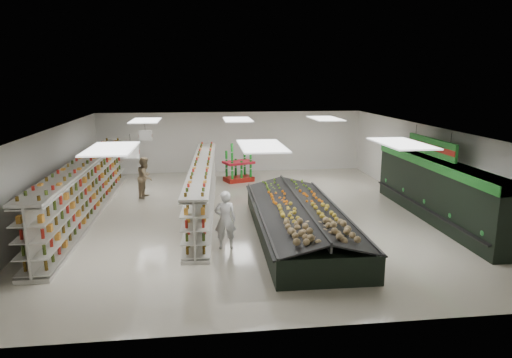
{
  "coord_description": "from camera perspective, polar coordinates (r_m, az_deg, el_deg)",
  "views": [
    {
      "loc": [
        -1.66,
        -16.23,
        5.0
      ],
      "look_at": [
        0.34,
        0.03,
        1.33
      ],
      "focal_mm": 32.0,
      "sensor_mm": 36.0,
      "label": 1
    }
  ],
  "objects": [
    {
      "name": "ceiling",
      "position": [
        16.41,
        -1.16,
        6.33
      ],
      "size": [
        14.0,
        16.0,
        0.02
      ],
      "primitive_type": "cube",
      "color": "white",
      "rests_on": "wall_back"
    },
    {
      "name": "produce_island",
      "position": [
        14.79,
        5.45,
        -5.03
      ],
      "size": [
        2.96,
        7.83,
        1.16
      ],
      "rotation": [
        0.0,
        0.0,
        -0.02
      ],
      "color": "black",
      "rests_on": "floor"
    },
    {
      "name": "soda_endcap",
      "position": [
        22.25,
        -2.19,
        1.88
      ],
      "size": [
        1.62,
        1.36,
        1.76
      ],
      "rotation": [
        0.0,
        0.0,
        0.36
      ],
      "color": "#A31B12",
      "rests_on": "floor"
    },
    {
      "name": "wall_right",
      "position": [
        18.7,
        20.72,
        1.33
      ],
      "size": [
        0.02,
        16.0,
        3.2
      ],
      "primitive_type": "cube",
      "color": "white",
      "rests_on": "floor"
    },
    {
      "name": "gondola_left",
      "position": [
        17.85,
        -20.45,
        -1.35
      ],
      "size": [
        0.94,
        11.74,
        2.04
      ],
      "rotation": [
        0.0,
        0.0,
        -0.0
      ],
      "color": "beige",
      "rests_on": "floor"
    },
    {
      "name": "shopper_background",
      "position": [
        19.81,
        -13.67,
        0.22
      ],
      "size": [
        0.7,
        0.94,
        1.73
      ],
      "primitive_type": "imported",
      "rotation": [
        0.0,
        0.0,
        1.34
      ],
      "color": "#98765D",
      "rests_on": "floor"
    },
    {
      "name": "hortifruti_banner",
      "position": [
        16.88,
        21.06,
        3.78
      ],
      "size": [
        0.12,
        3.2,
        0.95
      ],
      "color": "#217D28",
      "rests_on": "ceiling"
    },
    {
      "name": "gondola_center",
      "position": [
        17.51,
        -6.66,
        -1.19
      ],
      "size": [
        1.35,
        10.63,
        1.84
      ],
      "rotation": [
        0.0,
        0.0,
        -0.05
      ],
      "color": "beige",
      "rests_on": "floor"
    },
    {
      "name": "floor",
      "position": [
        17.06,
        -1.11,
        -4.42
      ],
      "size": [
        16.0,
        16.0,
        0.0
      ],
      "primitive_type": "plane",
      "color": "beige",
      "rests_on": "ground"
    },
    {
      "name": "aisle_sign_near",
      "position": [
        14.56,
        -15.39,
        3.29
      ],
      "size": [
        0.52,
        0.06,
        0.75
      ],
      "color": "white",
      "rests_on": "ceiling"
    },
    {
      "name": "shopper_main",
      "position": [
        13.53,
        -3.89,
        -5.12
      ],
      "size": [
        0.65,
        0.43,
        1.77
      ],
      "primitive_type": "imported",
      "rotation": [
        0.0,
        0.0,
        3.13
      ],
      "color": "white",
      "rests_on": "floor"
    },
    {
      "name": "wall_back",
      "position": [
        24.52,
        -3.06,
        4.64
      ],
      "size": [
        14.0,
        0.02,
        3.2
      ],
      "primitive_type": "cube",
      "color": "white",
      "rests_on": "floor"
    },
    {
      "name": "aisle_sign_far",
      "position": [
        18.49,
        -13.66,
        5.29
      ],
      "size": [
        0.52,
        0.06,
        0.75
      ],
      "color": "white",
      "rests_on": "ceiling"
    },
    {
      "name": "produce_wall_case",
      "position": [
        17.27,
        21.53,
        -0.84
      ],
      "size": [
        0.93,
        8.0,
        2.2
      ],
      "color": "black",
      "rests_on": "floor"
    },
    {
      "name": "wall_front",
      "position": [
        9.05,
        4.15,
        -9.46
      ],
      "size": [
        14.0,
        0.02,
        3.2
      ],
      "primitive_type": "cube",
      "color": "white",
      "rests_on": "floor"
    },
    {
      "name": "wall_left",
      "position": [
        17.42,
        -24.7,
        0.2
      ],
      "size": [
        0.02,
        16.0,
        3.2
      ],
      "primitive_type": "cube",
      "color": "white",
      "rests_on": "floor"
    }
  ]
}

